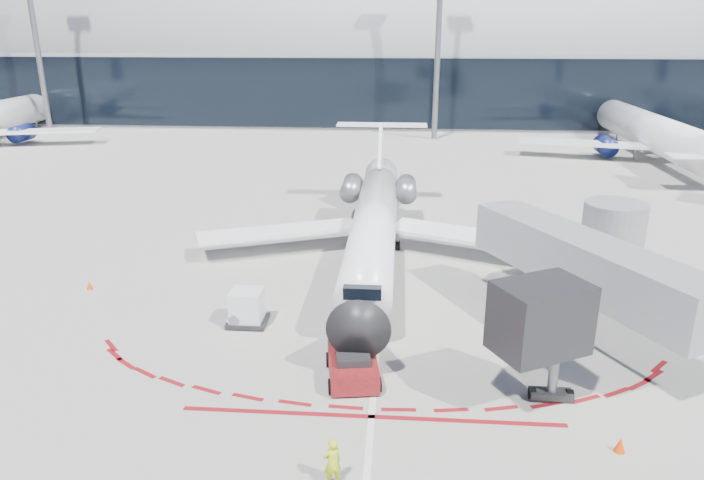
# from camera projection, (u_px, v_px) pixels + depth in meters

# --- Properties ---
(ground) EXTENTS (260.00, 260.00, 0.00)m
(ground) POSITION_uv_depth(u_px,v_px,m) (382.00, 291.00, 33.65)
(ground) COLOR gray
(ground) RESTS_ON ground
(apron_centerline) EXTENTS (0.25, 40.00, 0.01)m
(apron_centerline) POSITION_uv_depth(u_px,v_px,m) (383.00, 276.00, 35.54)
(apron_centerline) COLOR silver
(apron_centerline) RESTS_ON ground
(apron_stop_bar) EXTENTS (14.00, 0.25, 0.01)m
(apron_stop_bar) POSITION_uv_depth(u_px,v_px,m) (371.00, 417.00, 22.81)
(apron_stop_bar) COLOR maroon
(apron_stop_bar) RESTS_ON ground
(terminal_building) EXTENTS (150.00, 24.15, 24.00)m
(terminal_building) POSITION_uv_depth(u_px,v_px,m) (397.00, 61.00, 92.16)
(terminal_building) COLOR #939598
(terminal_building) RESTS_ON ground
(jet_bridge) EXTENTS (10.03, 15.20, 4.90)m
(jet_bridge) POSITION_uv_depth(u_px,v_px,m) (591.00, 264.00, 29.12)
(jet_bridge) COLOR gray
(jet_bridge) RESTS_ON ground
(light_mast_west) EXTENTS (0.70, 0.70, 25.00)m
(light_mast_west) POSITION_uv_depth(u_px,v_px,m) (35.00, 34.00, 78.15)
(light_mast_west) COLOR slate
(light_mast_west) RESTS_ON ground
(light_mast_centre) EXTENTS (0.70, 0.70, 25.00)m
(light_mast_centre) POSITION_uv_depth(u_px,v_px,m) (438.00, 34.00, 74.50)
(light_mast_centre) COLOR slate
(light_mast_centre) RESTS_ON ground
(regional_jet) EXTENTS (22.10, 27.25, 6.82)m
(regional_jet) POSITION_uv_depth(u_px,v_px,m) (374.00, 221.00, 37.92)
(regional_jet) COLOR white
(regional_jet) RESTS_ON ground
(pushback_tug) EXTENTS (2.44, 4.90, 1.25)m
(pushback_tug) POSITION_uv_depth(u_px,v_px,m) (353.00, 366.00, 25.13)
(pushback_tug) COLOR #53100B
(pushback_tug) RESTS_ON ground
(ramp_worker) EXTENTS (0.72, 0.63, 1.65)m
(ramp_worker) POSITION_uv_depth(u_px,v_px,m) (332.00, 462.00, 19.19)
(ramp_worker) COLOR #BED916
(ramp_worker) RESTS_ON ground
(uld_container) EXTENTS (1.85, 1.58, 1.73)m
(uld_container) POSITION_uv_depth(u_px,v_px,m) (247.00, 308.00, 29.61)
(uld_container) COLOR black
(uld_container) RESTS_ON ground
(safety_cone_left) EXTENTS (0.34, 0.34, 0.47)m
(safety_cone_left) POSITION_uv_depth(u_px,v_px,m) (90.00, 285.00, 33.77)
(safety_cone_left) COLOR #E83E04
(safety_cone_left) RESTS_ON ground
(safety_cone_right) EXTENTS (0.38, 0.38, 0.53)m
(safety_cone_right) POSITION_uv_depth(u_px,v_px,m) (620.00, 445.00, 20.87)
(safety_cone_right) COLOR #E83E04
(safety_cone_right) RESTS_ON ground
(bg_airliner_1) EXTENTS (33.07, 35.01, 10.70)m
(bg_airliner_1) POSITION_uv_depth(u_px,v_px,m) (659.00, 108.00, 65.25)
(bg_airliner_1) COLOR white
(bg_airliner_1) RESTS_ON ground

